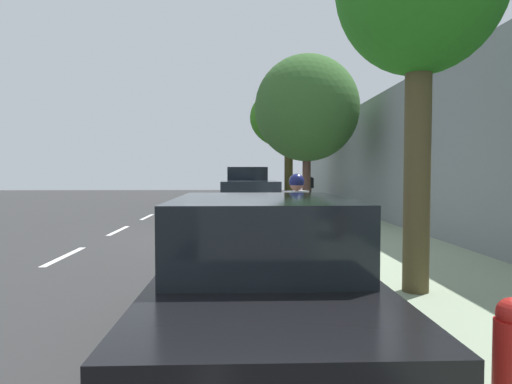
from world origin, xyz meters
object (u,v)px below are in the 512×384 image
object	(u,v)px
parked_sedan_silver_mid	(250,209)
pedestrian_on_phone	(308,186)
parked_sedan_black_second	(261,281)
parked_suv_dark_blue_far	(246,189)
parked_sedan_tan_farthest	(245,190)
street_tree_far_end	(307,109)
street_tree_corner	(289,118)
fire_hydrant	(512,365)
bicycle_at_curb	(283,248)
cyclist_with_backpack	(298,213)

from	to	relation	value
parked_sedan_silver_mid	pedestrian_on_phone	xyz separation A→B (m)	(3.34, 11.21, 0.29)
parked_sedan_black_second	parked_suv_dark_blue_far	distance (m)	16.06
parked_sedan_tan_farthest	parked_sedan_black_second	bearing A→B (deg)	-90.27
parked_sedan_tan_farthest	parked_suv_dark_blue_far	bearing A→B (deg)	-90.13
parked_sedan_silver_mid	street_tree_far_end	bearing A→B (deg)	59.13
street_tree_far_end	street_tree_corner	bearing A→B (deg)	90.00
parked_sedan_black_second	street_tree_corner	bearing A→B (deg)	82.99
parked_sedan_silver_mid	fire_hydrant	bearing A→B (deg)	-81.86
pedestrian_on_phone	fire_hydrant	size ratio (longest dim) A/B	1.90
bicycle_at_curb	street_tree_corner	xyz separation A→B (m)	(1.60, 13.71, 3.99)
pedestrian_on_phone	street_tree_far_end	bearing A→B (deg)	-99.20
cyclist_with_backpack	street_tree_far_end	distance (m)	8.92
parked_sedan_silver_mid	street_tree_far_end	distance (m)	5.22
pedestrian_on_phone	parked_sedan_silver_mid	bearing A→B (deg)	-106.61
parked_suv_dark_blue_far	street_tree_corner	world-z (taller)	street_tree_corner
bicycle_at_curb	street_tree_corner	world-z (taller)	street_tree_corner
bicycle_at_curb	street_tree_far_end	distance (m)	8.77
bicycle_at_curb	parked_sedan_black_second	bearing A→B (deg)	-98.25
parked_sedan_black_second	parked_sedan_tan_farthest	distance (m)	22.43
parked_suv_dark_blue_far	parked_sedan_black_second	bearing A→B (deg)	-90.33
parked_sedan_black_second	cyclist_with_backpack	bearing A→B (deg)	77.26
parked_sedan_black_second	parked_suv_dark_blue_far	bearing A→B (deg)	89.67
parked_sedan_tan_farthest	fire_hydrant	size ratio (longest dim) A/B	5.25
parked_suv_dark_blue_far	pedestrian_on_phone	xyz separation A→B (m)	(3.33, 3.45, 0.02)
bicycle_at_curb	fire_hydrant	size ratio (longest dim) A/B	1.73
parked_sedan_black_second	parked_sedan_tan_farthest	size ratio (longest dim) A/B	1.00
parked_sedan_silver_mid	cyclist_with_backpack	distance (m)	4.86
parked_suv_dark_blue_far	parked_sedan_tan_farthest	world-z (taller)	parked_suv_dark_blue_far
parked_sedan_black_second	fire_hydrant	distance (m)	2.08
parked_sedan_silver_mid	street_tree_far_end	xyz separation A→B (m)	(2.10, 3.51, 3.26)
parked_sedan_black_second	fire_hydrant	xyz separation A→B (m)	(1.47, -1.45, -0.18)
parked_sedan_tan_farthest	bicycle_at_curb	bearing A→B (deg)	-88.55
pedestrian_on_phone	fire_hydrant	distance (m)	21.06
parked_sedan_black_second	pedestrian_on_phone	xyz separation A→B (m)	(3.42, 19.51, 0.29)
parked_suv_dark_blue_far	street_tree_corner	size ratio (longest dim) A/B	0.83
parked_sedan_black_second	bicycle_at_curb	distance (m)	4.03
parked_sedan_black_second	fire_hydrant	size ratio (longest dim) A/B	5.24
street_tree_far_end	pedestrian_on_phone	bearing A→B (deg)	80.80
street_tree_corner	fire_hydrant	world-z (taller)	street_tree_corner
parked_sedan_silver_mid	parked_suv_dark_blue_far	distance (m)	7.77
parked_sedan_tan_farthest	street_tree_far_end	world-z (taller)	street_tree_far_end
parked_sedan_tan_farthest	cyclist_with_backpack	distance (m)	18.94
fire_hydrant	bicycle_at_curb	bearing A→B (deg)	99.38
parked_sedan_tan_farthest	fire_hydrant	world-z (taller)	parked_sedan_tan_farthest
bicycle_at_curb	pedestrian_on_phone	xyz separation A→B (m)	(2.85, 15.54, 0.66)
parked_sedan_silver_mid	pedestrian_on_phone	world-z (taller)	pedestrian_on_phone
street_tree_corner	pedestrian_on_phone	bearing A→B (deg)	55.69
parked_suv_dark_blue_far	street_tree_far_end	xyz separation A→B (m)	(2.08, -4.26, 2.98)
street_tree_far_end	fire_hydrant	distance (m)	13.71
parked_sedan_black_second	fire_hydrant	world-z (taller)	parked_sedan_black_second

